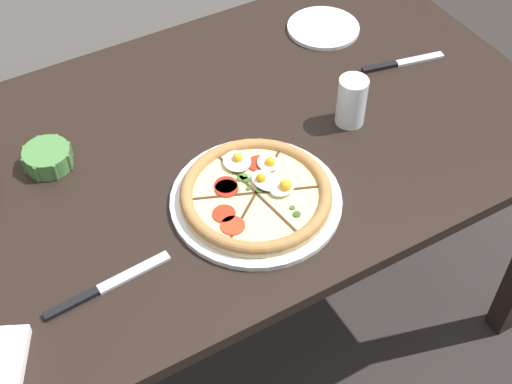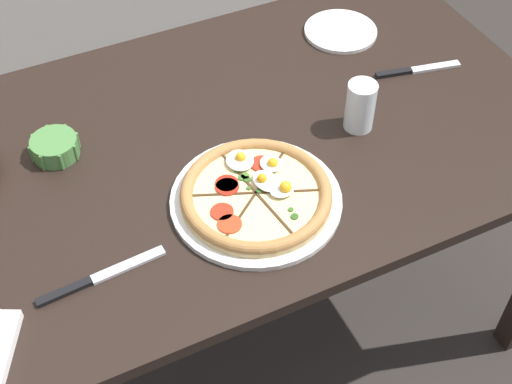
{
  "view_description": "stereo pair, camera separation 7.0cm",
  "coord_description": "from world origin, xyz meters",
  "px_view_note": "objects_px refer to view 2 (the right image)",
  "views": [
    {
      "loc": [
        -0.46,
        -1.01,
        1.82
      ],
      "look_at": [
        0.01,
        -0.19,
        0.78
      ],
      "focal_mm": 50.0,
      "sensor_mm": 36.0,
      "label": 1
    },
    {
      "loc": [
        -0.4,
        -1.04,
        1.82
      ],
      "look_at": [
        0.01,
        -0.19,
        0.78
      ],
      "focal_mm": 50.0,
      "sensor_mm": 36.0,
      "label": 2
    }
  ],
  "objects_px": {
    "knife_main": "(417,70)",
    "side_saucer": "(341,31)",
    "knife_spare": "(100,277)",
    "water_glass": "(360,108)",
    "dining_table": "(216,173)",
    "pizza": "(256,195)",
    "ramekin_bowl": "(55,147)"
  },
  "relations": [
    {
      "from": "knife_main",
      "to": "water_glass",
      "type": "relative_size",
      "value": 1.85
    },
    {
      "from": "dining_table",
      "to": "knife_main",
      "type": "xyz_separation_m",
      "value": [
        0.54,
        0.02,
        0.1
      ]
    },
    {
      "from": "pizza",
      "to": "ramekin_bowl",
      "type": "height_order",
      "value": "pizza"
    },
    {
      "from": "dining_table",
      "to": "water_glass",
      "type": "distance_m",
      "value": 0.35
    },
    {
      "from": "dining_table",
      "to": "knife_spare",
      "type": "bearing_deg",
      "value": -144.11
    },
    {
      "from": "knife_main",
      "to": "water_glass",
      "type": "xyz_separation_m",
      "value": [
        -0.23,
        -0.11,
        0.05
      ]
    },
    {
      "from": "pizza",
      "to": "knife_spare",
      "type": "xyz_separation_m",
      "value": [
        -0.34,
        -0.05,
        -0.02
      ]
    },
    {
      "from": "side_saucer",
      "to": "knife_main",
      "type": "bearing_deg",
      "value": -68.09
    },
    {
      "from": "knife_main",
      "to": "knife_spare",
      "type": "bearing_deg",
      "value": -151.49
    },
    {
      "from": "knife_main",
      "to": "knife_spare",
      "type": "height_order",
      "value": "same"
    },
    {
      "from": "dining_table",
      "to": "pizza",
      "type": "xyz_separation_m",
      "value": [
        0.01,
        -0.19,
        0.11
      ]
    },
    {
      "from": "knife_main",
      "to": "side_saucer",
      "type": "xyz_separation_m",
      "value": [
        -0.09,
        0.21,
        0.0
      ]
    },
    {
      "from": "knife_main",
      "to": "side_saucer",
      "type": "height_order",
      "value": "same"
    },
    {
      "from": "dining_table",
      "to": "knife_main",
      "type": "bearing_deg",
      "value": 2.13
    },
    {
      "from": "side_saucer",
      "to": "dining_table",
      "type": "bearing_deg",
      "value": -152.59
    },
    {
      "from": "water_glass",
      "to": "dining_table",
      "type": "bearing_deg",
      "value": 164.4
    },
    {
      "from": "pizza",
      "to": "ramekin_bowl",
      "type": "bearing_deg",
      "value": 136.75
    },
    {
      "from": "dining_table",
      "to": "knife_main",
      "type": "relative_size",
      "value": 7.35
    },
    {
      "from": "knife_main",
      "to": "knife_spare",
      "type": "distance_m",
      "value": 0.9
    },
    {
      "from": "pizza",
      "to": "water_glass",
      "type": "bearing_deg",
      "value": 19.34
    },
    {
      "from": "pizza",
      "to": "ramekin_bowl",
      "type": "distance_m",
      "value": 0.44
    },
    {
      "from": "water_glass",
      "to": "knife_main",
      "type": "bearing_deg",
      "value": 24.9
    },
    {
      "from": "dining_table",
      "to": "ramekin_bowl",
      "type": "bearing_deg",
      "value": 160.2
    },
    {
      "from": "ramekin_bowl",
      "to": "knife_spare",
      "type": "height_order",
      "value": "ramekin_bowl"
    },
    {
      "from": "dining_table",
      "to": "ramekin_bowl",
      "type": "xyz_separation_m",
      "value": [
        -0.32,
        0.11,
        0.11
      ]
    },
    {
      "from": "knife_main",
      "to": "knife_spare",
      "type": "relative_size",
      "value": 0.86
    },
    {
      "from": "water_glass",
      "to": "knife_spare",
      "type": "bearing_deg",
      "value": -166.65
    },
    {
      "from": "dining_table",
      "to": "side_saucer",
      "type": "distance_m",
      "value": 0.52
    },
    {
      "from": "dining_table",
      "to": "knife_main",
      "type": "height_order",
      "value": "knife_main"
    },
    {
      "from": "knife_spare",
      "to": "pizza",
      "type": "bearing_deg",
      "value": 3.72
    },
    {
      "from": "dining_table",
      "to": "ramekin_bowl",
      "type": "relative_size",
      "value": 14.65
    },
    {
      "from": "dining_table",
      "to": "water_glass",
      "type": "relative_size",
      "value": 13.57
    }
  ]
}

